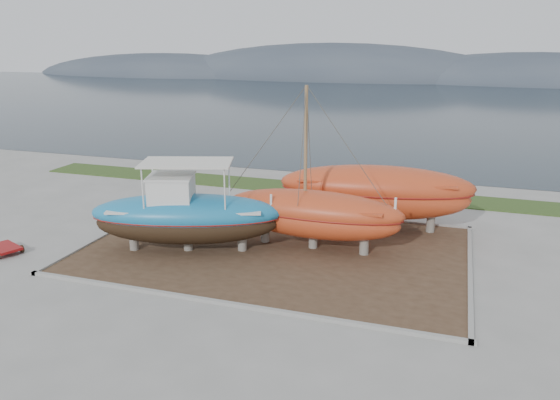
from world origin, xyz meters
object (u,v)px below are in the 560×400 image
(orange_sailboat, at_px, (314,170))
(blue_caique, at_px, (186,207))
(orange_bare_hull, at_px, (375,198))
(white_dinghy, at_px, (186,210))
(red_trailer, at_px, (5,250))

(orange_sailboat, bearing_deg, blue_caique, -157.52)
(blue_caique, bearing_deg, orange_bare_hull, 19.05)
(orange_sailboat, xyz_separation_m, orange_bare_hull, (2.41, 3.80, -2.25))
(blue_caique, height_order, white_dinghy, blue_caique)
(white_dinghy, height_order, orange_sailboat, orange_sailboat)
(blue_caique, height_order, orange_bare_hull, blue_caique)
(orange_sailboat, xyz_separation_m, red_trailer, (-14.00, -5.23, -3.82))
(blue_caique, height_order, orange_sailboat, orange_sailboat)
(white_dinghy, bearing_deg, orange_sailboat, -27.31)
(blue_caique, bearing_deg, white_dinghy, 101.34)
(orange_sailboat, relative_size, orange_bare_hull, 0.85)
(blue_caique, distance_m, orange_bare_hull, 10.11)
(white_dinghy, xyz_separation_m, orange_sailboat, (7.92, -1.82, 3.34))
(orange_sailboat, bearing_deg, white_dinghy, 168.46)
(white_dinghy, bearing_deg, red_trailer, -145.16)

